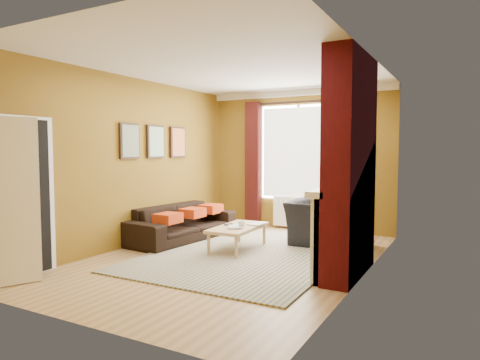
# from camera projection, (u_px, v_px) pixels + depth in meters

# --- Properties ---
(ground) EXTENTS (5.50, 5.50, 0.00)m
(ground) POSITION_uv_depth(u_px,v_px,m) (232.00, 259.00, 6.31)
(ground) COLOR olive
(ground) RESTS_ON ground
(room_walls) EXTENTS (3.82, 5.54, 2.83)m
(room_walls) POSITION_uv_depth(u_px,v_px,m) (279.00, 165.00, 6.16)
(room_walls) COLOR brown
(room_walls) RESTS_ON ground
(striped_rug) EXTENTS (2.75, 3.79, 0.02)m
(striped_rug) POSITION_uv_depth(u_px,v_px,m) (249.00, 253.00, 6.59)
(striped_rug) COLOR #2F5D83
(striped_rug) RESTS_ON ground
(sofa) EXTENTS (1.04, 2.21, 0.62)m
(sofa) POSITION_uv_depth(u_px,v_px,m) (182.00, 223.00, 7.59)
(sofa) COLOR black
(sofa) RESTS_ON ground
(armchair) EXTENTS (1.17, 1.03, 0.76)m
(armchair) POSITION_uv_depth(u_px,v_px,m) (326.00, 223.00, 7.13)
(armchair) COLOR black
(armchair) RESTS_ON ground
(coffee_table) EXTENTS (0.63, 1.19, 0.39)m
(coffee_table) POSITION_uv_depth(u_px,v_px,m) (238.00, 229.00, 6.81)
(coffee_table) COLOR tan
(coffee_table) RESTS_ON ground
(wicker_stool) EXTENTS (0.37, 0.37, 0.45)m
(wicker_stool) POSITION_uv_depth(u_px,v_px,m) (306.00, 225.00, 7.89)
(wicker_stool) COLOR #9D7A44
(wicker_stool) RESTS_ON ground
(floor_lamp) EXTENTS (0.31, 0.31, 1.67)m
(floor_lamp) POSITION_uv_depth(u_px,v_px,m) (369.00, 166.00, 7.41)
(floor_lamp) COLOR black
(floor_lamp) RESTS_ON ground
(book_a) EXTENTS (0.34, 0.36, 0.03)m
(book_a) POSITION_uv_depth(u_px,v_px,m) (228.00, 227.00, 6.66)
(book_a) COLOR #999999
(book_a) RESTS_ON coffee_table
(book_b) EXTENTS (0.24, 0.32, 0.02)m
(book_b) POSITION_uv_depth(u_px,v_px,m) (251.00, 223.00, 7.01)
(book_b) COLOR #999999
(book_b) RESTS_ON coffee_table
(mug) EXTENTS (0.14, 0.14, 0.10)m
(mug) POSITION_uv_depth(u_px,v_px,m) (242.00, 225.00, 6.66)
(mug) COLOR #999999
(mug) RESTS_ON coffee_table
(tv_remote) EXTENTS (0.08, 0.16, 0.02)m
(tv_remote) POSITION_uv_depth(u_px,v_px,m) (229.00, 224.00, 6.92)
(tv_remote) COLOR #272729
(tv_remote) RESTS_ON coffee_table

